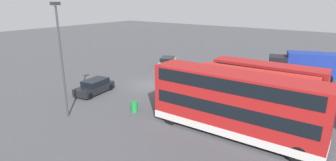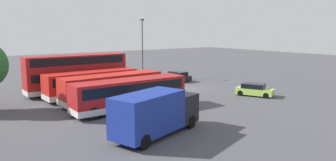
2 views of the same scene
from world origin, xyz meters
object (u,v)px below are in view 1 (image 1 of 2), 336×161
object	(u,v)px
waste_bin_yellow	(134,107)
car_small_green	(95,87)
bus_single_deck_near_end	(267,76)
bus_double_decker_fourth	(234,102)
box_truck_blue	(303,65)
car_hatchback_silver	(167,62)
bus_single_deck_second	(253,85)
lamp_post_tall	(61,54)
bus_single_deck_third	(247,98)

from	to	relation	value
waste_bin_yellow	car_small_green	bearing A→B (deg)	-100.43
bus_single_deck_near_end	waste_bin_yellow	bearing A→B (deg)	-31.16
bus_single_deck_near_end	bus_double_decker_fourth	world-z (taller)	bus_double_decker_fourth
box_truck_blue	car_hatchback_silver	size ratio (longest dim) A/B	1.77
car_small_green	bus_single_deck_second	bearing A→B (deg)	117.01
car_hatchback_silver	box_truck_blue	bearing A→B (deg)	106.14
box_truck_blue	waste_bin_yellow	xyz separation A→B (m)	(19.75, -9.51, -1.23)
bus_single_deck_second	lamp_post_tall	world-z (taller)	lamp_post_tall
bus_single_deck_second	bus_single_deck_near_end	bearing A→B (deg)	178.76
car_hatchback_silver	car_small_green	xyz separation A→B (m)	(13.65, 0.71, 0.00)
car_hatchback_silver	car_small_green	size ratio (longest dim) A/B	0.99
lamp_post_tall	bus_single_deck_third	bearing A→B (deg)	126.14
bus_single_deck_third	box_truck_blue	size ratio (longest dim) A/B	1.34
car_hatchback_silver	waste_bin_yellow	xyz separation A→B (m)	(14.87, 7.34, -0.22)
car_small_green	lamp_post_tall	bearing A→B (deg)	28.70
bus_double_decker_fourth	waste_bin_yellow	distance (m)	8.75
bus_double_decker_fourth	lamp_post_tall	distance (m)	13.54
bus_single_deck_second	box_truck_blue	xyz separation A→B (m)	(-11.41, 2.18, 0.08)
bus_single_deck_second	car_small_green	world-z (taller)	bus_single_deck_second
bus_double_decker_fourth	lamp_post_tall	world-z (taller)	lamp_post_tall
box_truck_blue	car_hatchback_silver	distance (m)	17.58
bus_single_deck_second	car_small_green	bearing A→B (deg)	-62.99
lamp_post_tall	car_small_green	bearing A→B (deg)	-151.30
bus_double_decker_fourth	car_small_green	size ratio (longest dim) A/B	2.64
box_truck_blue	car_small_green	distance (m)	24.59
bus_single_deck_third	bus_double_decker_fourth	bearing A→B (deg)	5.35
bus_single_deck_third	box_truck_blue	distance (m)	15.05
car_small_green	waste_bin_yellow	xyz separation A→B (m)	(1.22, 6.63, -0.23)
bus_double_decker_fourth	bus_single_deck_near_end	bearing A→B (deg)	-174.69
bus_single_deck_second	car_hatchback_silver	xyz separation A→B (m)	(-6.53, -14.67, -0.92)
box_truck_blue	car_hatchback_silver	bearing A→B (deg)	-73.86
car_small_green	bus_double_decker_fourth	bearing A→B (deg)	89.49
bus_single_deck_second	car_small_green	xyz separation A→B (m)	(7.11, -13.96, -0.92)
bus_double_decker_fourth	box_truck_blue	size ratio (longest dim) A/B	1.52
bus_single_deck_near_end	lamp_post_tall	world-z (taller)	lamp_post_tall
bus_single_deck_second	waste_bin_yellow	size ratio (longest dim) A/B	11.59
car_small_green	lamp_post_tall	world-z (taller)	lamp_post_tall
bus_double_decker_fourth	bus_single_deck_second	bearing A→B (deg)	-171.18
bus_single_deck_third	bus_double_decker_fourth	distance (m)	3.79
bus_single_deck_second	bus_single_deck_third	size ratio (longest dim) A/B	1.04
bus_single_deck_near_end	bus_single_deck_second	size ratio (longest dim) A/B	1.03
bus_single_deck_near_end	bus_double_decker_fourth	distance (m)	11.26
box_truck_blue	waste_bin_yellow	size ratio (longest dim) A/B	8.32
bus_single_deck_near_end	bus_double_decker_fourth	xyz separation A→B (m)	(11.18, 1.04, 0.83)
bus_double_decker_fourth	box_truck_blue	xyz separation A→B (m)	(-18.66, 1.06, -0.74)
lamp_post_tall	bus_double_decker_fourth	bearing A→B (deg)	112.29
bus_single_deck_third	lamp_post_tall	xyz separation A→B (m)	(8.70, -11.92, 3.64)
bus_single_deck_second	box_truck_blue	size ratio (longest dim) A/B	1.39
bus_single_deck_near_end	box_truck_blue	xyz separation A→B (m)	(-7.48, 2.10, 0.08)
bus_single_deck_near_end	car_small_green	xyz separation A→B (m)	(11.05, -14.05, -0.92)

